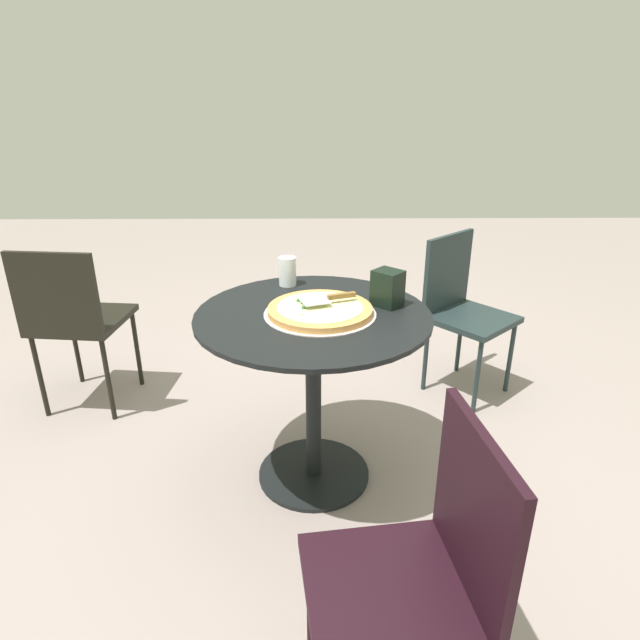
{
  "coord_description": "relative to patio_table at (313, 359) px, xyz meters",
  "views": [
    {
      "loc": [
        1.86,
        0.01,
        1.51
      ],
      "look_at": [
        0.01,
        0.03,
        0.72
      ],
      "focal_mm": 30.38,
      "sensor_mm": 36.0,
      "label": 1
    }
  ],
  "objects": [
    {
      "name": "ground_plane",
      "position": [
        0.0,
        0.0,
        -0.55
      ],
      "size": [
        10.0,
        10.0,
        0.0
      ],
      "primitive_type": "plane",
      "color": "gray"
    },
    {
      "name": "patio_table",
      "position": [
        0.0,
        0.0,
        0.0
      ],
      "size": [
        0.89,
        0.89,
        0.74
      ],
      "color": "black",
      "rests_on": "ground"
    },
    {
      "name": "pizza_on_tray",
      "position": [
        0.01,
        0.03,
        0.21
      ],
      "size": [
        0.42,
        0.42,
        0.05
      ],
      "color": "beige",
      "rests_on": "patio_table"
    },
    {
      "name": "pizza_server",
      "position": [
        -0.02,
        0.06,
        0.24
      ],
      "size": [
        0.12,
        0.21,
        0.02
      ],
      "color": "silver",
      "rests_on": "pizza_on_tray"
    },
    {
      "name": "drinking_cup",
      "position": [
        -0.32,
        -0.11,
        0.25
      ],
      "size": [
        0.07,
        0.07,
        0.12
      ],
      "primitive_type": "cylinder",
      "color": "white",
      "rests_on": "patio_table"
    },
    {
      "name": "napkin_dispenser",
      "position": [
        -0.08,
        0.28,
        0.26
      ],
      "size": [
        0.14,
        0.14,
        0.14
      ],
      "primitive_type": "cube",
      "rotation": [
        0.0,
        0.0,
        0.84
      ],
      "color": "black",
      "rests_on": "patio_table"
    },
    {
      "name": "patio_chair_near",
      "position": [
        0.94,
        0.25,
        -0.06
      ],
      "size": [
        0.44,
        0.44,
        0.85
      ],
      "color": "black",
      "rests_on": "ground"
    },
    {
      "name": "patio_chair_far",
      "position": [
        -0.55,
        -1.16,
        -0.04
      ],
      "size": [
        0.45,
        0.45,
        0.86
      ],
      "color": "black",
      "rests_on": "ground"
    },
    {
      "name": "patio_chair_corner",
      "position": [
        -0.75,
        0.77,
        -0.07
      ],
      "size": [
        0.53,
        0.53,
        0.83
      ],
      "color": "#202E2E",
      "rests_on": "ground"
    }
  ]
}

